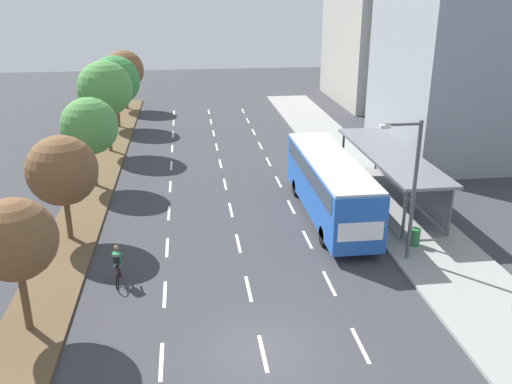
{
  "coord_description": "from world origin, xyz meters",
  "views": [
    {
      "loc": [
        -2.27,
        -15.73,
        11.97
      ],
      "look_at": [
        1.39,
        12.58,
        1.2
      ],
      "focal_mm": 38.39,
      "sensor_mm": 36.0,
      "label": 1
    }
  ],
  "objects_px": {
    "cyclist": "(118,266)",
    "median_tree_fourth": "(105,89)",
    "median_tree_farthest": "(124,70)",
    "streetlight": "(411,182)",
    "bus": "(329,181)",
    "median_tree_nearest": "(15,240)",
    "trash_bin": "(415,237)",
    "bus_shelter": "(393,172)",
    "median_tree_fifth": "(115,81)",
    "median_tree_second": "(62,171)",
    "median_tree_third": "(89,126)"
  },
  "relations": [
    {
      "from": "median_tree_second",
      "to": "streetlight",
      "type": "distance_m",
      "value": 16.32
    },
    {
      "from": "median_tree_third",
      "to": "streetlight",
      "type": "relative_size",
      "value": 0.86
    },
    {
      "from": "median_tree_second",
      "to": "streetlight",
      "type": "height_order",
      "value": "streetlight"
    },
    {
      "from": "median_tree_second",
      "to": "trash_bin",
      "type": "distance_m",
      "value": 17.33
    },
    {
      "from": "cyclist",
      "to": "trash_bin",
      "type": "bearing_deg",
      "value": 6.49
    },
    {
      "from": "trash_bin",
      "to": "cyclist",
      "type": "bearing_deg",
      "value": -173.51
    },
    {
      "from": "bus",
      "to": "median_tree_second",
      "type": "distance_m",
      "value": 13.72
    },
    {
      "from": "median_tree_fourth",
      "to": "streetlight",
      "type": "relative_size",
      "value": 1.05
    },
    {
      "from": "cyclist",
      "to": "median_tree_second",
      "type": "distance_m",
      "value": 6.16
    },
    {
      "from": "bus_shelter",
      "to": "median_tree_fifth",
      "type": "distance_m",
      "value": 27.26
    },
    {
      "from": "bus",
      "to": "trash_bin",
      "type": "xyz_separation_m",
      "value": [
        3.2,
        -4.28,
        -1.49
      ]
    },
    {
      "from": "median_tree_nearest",
      "to": "trash_bin",
      "type": "relative_size",
      "value": 5.99
    },
    {
      "from": "median_tree_nearest",
      "to": "streetlight",
      "type": "relative_size",
      "value": 0.78
    },
    {
      "from": "bus_shelter",
      "to": "bus",
      "type": "bearing_deg",
      "value": -157.87
    },
    {
      "from": "trash_bin",
      "to": "streetlight",
      "type": "bearing_deg",
      "value": -129.81
    },
    {
      "from": "bus_shelter",
      "to": "streetlight",
      "type": "height_order",
      "value": "streetlight"
    },
    {
      "from": "streetlight",
      "to": "median_tree_farthest",
      "type": "bearing_deg",
      "value": 113.87
    },
    {
      "from": "cyclist",
      "to": "median_tree_second",
      "type": "height_order",
      "value": "median_tree_second"
    },
    {
      "from": "bus_shelter",
      "to": "streetlight",
      "type": "xyz_separation_m",
      "value": [
        -2.11,
        -7.26,
        2.02
      ]
    },
    {
      "from": "median_tree_nearest",
      "to": "median_tree_fifth",
      "type": "relative_size",
      "value": 0.81
    },
    {
      "from": "streetlight",
      "to": "bus",
      "type": "bearing_deg",
      "value": 111.46
    },
    {
      "from": "median_tree_farthest",
      "to": "median_tree_second",
      "type": "bearing_deg",
      "value": -90.04
    },
    {
      "from": "bus_shelter",
      "to": "median_tree_fourth",
      "type": "distance_m",
      "value": 21.95
    },
    {
      "from": "median_tree_third",
      "to": "bus",
      "type": "bearing_deg",
      "value": -26.12
    },
    {
      "from": "median_tree_fourth",
      "to": "cyclist",
      "type": "bearing_deg",
      "value": -82.47
    },
    {
      "from": "cyclist",
      "to": "bus_shelter",
      "type": "bearing_deg",
      "value": 26.88
    },
    {
      "from": "bus_shelter",
      "to": "median_tree_nearest",
      "type": "height_order",
      "value": "median_tree_nearest"
    },
    {
      "from": "bus",
      "to": "median_tree_nearest",
      "type": "relative_size",
      "value": 2.22
    },
    {
      "from": "streetlight",
      "to": "median_tree_second",
      "type": "bearing_deg",
      "value": 164.72
    },
    {
      "from": "bus_shelter",
      "to": "median_tree_farthest",
      "type": "xyz_separation_m",
      "value": [
        -17.83,
        28.27,
        2.18
      ]
    },
    {
      "from": "trash_bin",
      "to": "median_tree_third",
      "type": "bearing_deg",
      "value": 146.85
    },
    {
      "from": "median_tree_nearest",
      "to": "streetlight",
      "type": "height_order",
      "value": "streetlight"
    },
    {
      "from": "bus",
      "to": "median_tree_third",
      "type": "distance_m",
      "value": 15.09
    },
    {
      "from": "bus",
      "to": "median_tree_third",
      "type": "relative_size",
      "value": 2.02
    },
    {
      "from": "median_tree_farthest",
      "to": "streetlight",
      "type": "bearing_deg",
      "value": -66.13
    },
    {
      "from": "cyclist",
      "to": "median_tree_fourth",
      "type": "relative_size",
      "value": 0.27
    },
    {
      "from": "bus",
      "to": "streetlight",
      "type": "distance_m",
      "value": 6.2
    },
    {
      "from": "median_tree_fourth",
      "to": "median_tree_farthest",
      "type": "distance_m",
      "value": 15.64
    },
    {
      "from": "median_tree_farthest",
      "to": "bus",
      "type": "bearing_deg",
      "value": -65.7
    },
    {
      "from": "median_tree_fifth",
      "to": "trash_bin",
      "type": "xyz_separation_m",
      "value": [
        16.77,
        -26.49,
        -3.64
      ]
    },
    {
      "from": "cyclist",
      "to": "trash_bin",
      "type": "relative_size",
      "value": 2.14
    },
    {
      "from": "median_tree_fourth",
      "to": "bus",
      "type": "bearing_deg",
      "value": -47.06
    },
    {
      "from": "bus_shelter",
      "to": "median_tree_third",
      "type": "xyz_separation_m",
      "value": [
        -17.72,
        4.85,
        2.08
      ]
    },
    {
      "from": "median_tree_nearest",
      "to": "cyclist",
      "type": "bearing_deg",
      "value": 47.32
    },
    {
      "from": "median_tree_third",
      "to": "trash_bin",
      "type": "distance_m",
      "value": 20.16
    },
    {
      "from": "bus",
      "to": "median_tree_nearest",
      "type": "bearing_deg",
      "value": -146.51
    },
    {
      "from": "bus",
      "to": "cyclist",
      "type": "relative_size",
      "value": 6.2
    },
    {
      "from": "median_tree_fourth",
      "to": "median_tree_fifth",
      "type": "distance_m",
      "value": 7.84
    },
    {
      "from": "median_tree_fifth",
      "to": "streetlight",
      "type": "xyz_separation_m",
      "value": [
        15.74,
        -27.72,
        -0.32
      ]
    },
    {
      "from": "median_tree_nearest",
      "to": "trash_bin",
      "type": "xyz_separation_m",
      "value": [
        16.84,
        4.74,
        -3.14
      ]
    }
  ]
}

